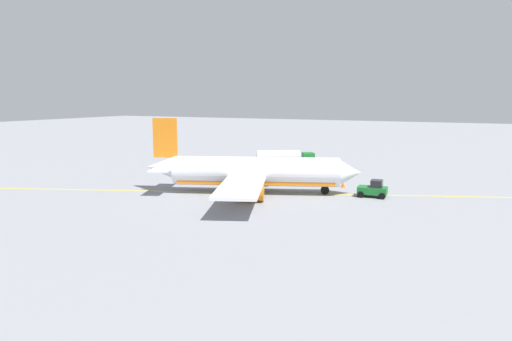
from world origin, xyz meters
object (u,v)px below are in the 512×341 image
(fuel_tanker, at_px, (284,158))
(safety_cone_nose, at_px, (343,185))
(refueling_worker, at_px, (273,168))
(airplane, at_px, (252,173))
(pushback_tug, at_px, (373,189))

(fuel_tanker, relative_size, safety_cone_nose, 14.89)
(fuel_tanker, bearing_deg, refueling_worker, -85.38)
(airplane, height_order, refueling_worker, airplane)
(airplane, relative_size, pushback_tug, 7.98)
(pushback_tug, bearing_deg, fuel_tanker, 137.39)
(airplane, height_order, fuel_tanker, airplane)
(fuel_tanker, xyz_separation_m, safety_cone_nose, (14.52, -13.49, -1.37))
(airplane, relative_size, safety_cone_nose, 41.04)
(pushback_tug, bearing_deg, refueling_worker, 147.87)
(safety_cone_nose, bearing_deg, pushback_tug, -41.80)
(refueling_worker, xyz_separation_m, safety_cone_nose, (14.03, -7.45, -0.46))
(airplane, xyz_separation_m, safety_cone_nose, (9.76, 8.95, -2.35))
(airplane, xyz_separation_m, fuel_tanker, (-4.76, 22.43, -0.98))
(airplane, distance_m, fuel_tanker, 22.95)
(fuel_tanker, height_order, safety_cone_nose, fuel_tanker)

